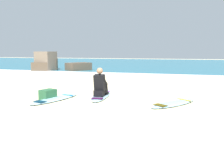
# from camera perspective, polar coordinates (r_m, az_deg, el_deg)

# --- Properties ---
(ground_plane) EXTENTS (80.00, 80.00, 0.00)m
(ground_plane) POSITION_cam_1_polar(r_m,az_deg,el_deg) (8.58, -1.47, -4.27)
(ground_plane) COLOR beige
(sea) EXTENTS (80.00, 28.00, 0.10)m
(sea) POSITION_cam_1_polar(r_m,az_deg,el_deg) (28.78, 11.55, 3.17)
(sea) COLOR teal
(sea) RESTS_ON ground
(breaking_foam) EXTENTS (80.00, 0.90, 0.11)m
(breaking_foam) POSITION_cam_1_polar(r_m,az_deg,el_deg) (15.22, 6.73, 0.55)
(breaking_foam) COLOR white
(breaking_foam) RESTS_ON ground
(surfboard_main) EXTENTS (0.87, 2.33, 0.08)m
(surfboard_main) POSITION_cam_1_polar(r_m,az_deg,el_deg) (8.27, -2.62, -4.42)
(surfboard_main) COLOR #9ED1E5
(surfboard_main) RESTS_ON ground
(surfer_seated) EXTENTS (0.38, 0.70, 0.95)m
(surfer_seated) POSITION_cam_1_polar(r_m,az_deg,el_deg) (7.95, -2.84, -1.93)
(surfer_seated) COLOR black
(surfer_seated) RESTS_ON surfboard_main
(surfboard_spare_near) EXTENTS (1.00, 2.13, 0.08)m
(surfboard_spare_near) POSITION_cam_1_polar(r_m,az_deg,el_deg) (7.87, -13.52, -5.14)
(surfboard_spare_near) COLOR #9ED1E5
(surfboard_spare_near) RESTS_ON ground
(surfboard_spare_far) EXTENTS (1.50, 1.86, 0.08)m
(surfboard_spare_far) POSITION_cam_1_polar(r_m,az_deg,el_deg) (7.25, 14.66, -6.17)
(surfboard_spare_far) COLOR #9ED1E5
(surfboard_spare_far) RESTS_ON ground
(rock_outcrop_distant) EXTENTS (4.60, 2.87, 1.53)m
(rock_outcrop_distant) POSITION_cam_1_polar(r_m,az_deg,el_deg) (18.78, -14.35, 2.94)
(rock_outcrop_distant) COLOR brown
(rock_outcrop_distant) RESTS_ON ground
(beach_bag) EXTENTS (0.47, 0.56, 0.32)m
(beach_bag) POSITION_cam_1_polar(r_m,az_deg,el_deg) (8.01, -15.22, -4.08)
(beach_bag) COLOR #285B38
(beach_bag) RESTS_ON ground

